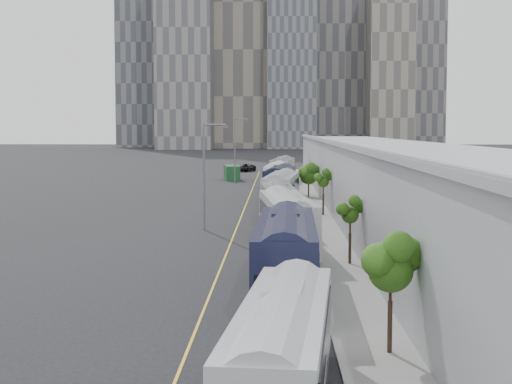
{
  "coord_description": "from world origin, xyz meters",
  "views": [
    {
      "loc": [
        1.81,
        -16.93,
        8.28
      ],
      "look_at": [
        0.11,
        48.28,
        3.0
      ],
      "focal_mm": 55.0,
      "sensor_mm": 36.0,
      "label": 1
    }
  ],
  "objects_px": {
    "bus_1": "(286,263)",
    "bus_2": "(287,227)",
    "bus_7": "(282,172)",
    "street_lamp_near": "(206,169)",
    "street_lamp_far": "(236,146)",
    "bus_6": "(277,178)",
    "bus_4": "(281,195)",
    "suv": "(245,168)",
    "bus_5": "(280,185)",
    "bus_0": "(283,365)",
    "bus_3": "(280,210)",
    "shipping_container": "(232,173)"
  },
  "relations": [
    {
      "from": "bus_1",
      "to": "bus_6",
      "type": "distance_m",
      "value": 67.87
    },
    {
      "from": "bus_0",
      "to": "bus_7",
      "type": "relative_size",
      "value": 0.9
    },
    {
      "from": "bus_0",
      "to": "street_lamp_near",
      "type": "height_order",
      "value": "street_lamp_near"
    },
    {
      "from": "bus_5",
      "to": "suv",
      "type": "relative_size",
      "value": 2.51
    },
    {
      "from": "bus_0",
      "to": "bus_4",
      "type": "distance_m",
      "value": 56.26
    },
    {
      "from": "bus_5",
      "to": "bus_6",
      "type": "distance_m",
      "value": 13.82
    },
    {
      "from": "bus_1",
      "to": "bus_7",
      "type": "distance_m",
      "value": 82.44
    },
    {
      "from": "bus_5",
      "to": "suv",
      "type": "bearing_deg",
      "value": 102.05
    },
    {
      "from": "bus_1",
      "to": "bus_2",
      "type": "xyz_separation_m",
      "value": [
        0.22,
        14.54,
        -0.05
      ]
    },
    {
      "from": "bus_0",
      "to": "bus_1",
      "type": "bearing_deg",
      "value": 94.26
    },
    {
      "from": "bus_2",
      "to": "bus_7",
      "type": "relative_size",
      "value": 1.01
    },
    {
      "from": "bus_0",
      "to": "bus_3",
      "type": "bearing_deg",
      "value": 95.11
    },
    {
      "from": "street_lamp_near",
      "to": "shipping_container",
      "type": "distance_m",
      "value": 62.52
    },
    {
      "from": "bus_4",
      "to": "suv",
      "type": "bearing_deg",
      "value": 100.51
    },
    {
      "from": "bus_2",
      "to": "suv",
      "type": "height_order",
      "value": "bus_2"
    },
    {
      "from": "bus_1",
      "to": "street_lamp_near",
      "type": "bearing_deg",
      "value": 104.93
    },
    {
      "from": "suv",
      "to": "street_lamp_far",
      "type": "bearing_deg",
      "value": -66.49
    },
    {
      "from": "street_lamp_far",
      "to": "bus_6",
      "type": "bearing_deg",
      "value": -64.48
    },
    {
      "from": "suv",
      "to": "street_lamp_near",
      "type": "bearing_deg",
      "value": -66.11
    },
    {
      "from": "bus_4",
      "to": "street_lamp_far",
      "type": "height_order",
      "value": "street_lamp_far"
    },
    {
      "from": "bus_0",
      "to": "street_lamp_near",
      "type": "distance_m",
      "value": 41.96
    },
    {
      "from": "bus_1",
      "to": "street_lamp_far",
      "type": "relative_size",
      "value": 1.42
    },
    {
      "from": "bus_4",
      "to": "bus_7",
      "type": "relative_size",
      "value": 1.01
    },
    {
      "from": "bus_2",
      "to": "street_lamp_near",
      "type": "bearing_deg",
      "value": 114.74
    },
    {
      "from": "street_lamp_near",
      "to": "street_lamp_far",
      "type": "xyz_separation_m",
      "value": [
        -0.42,
        55.21,
        0.62
      ]
    },
    {
      "from": "bus_7",
      "to": "shipping_container",
      "type": "distance_m",
      "value": 9.82
    },
    {
      "from": "bus_0",
      "to": "street_lamp_far",
      "type": "relative_size",
      "value": 1.24
    },
    {
      "from": "bus_4",
      "to": "bus_1",
      "type": "bearing_deg",
      "value": -84.68
    },
    {
      "from": "bus_0",
      "to": "bus_2",
      "type": "height_order",
      "value": "bus_2"
    },
    {
      "from": "bus_1",
      "to": "bus_2",
      "type": "distance_m",
      "value": 14.54
    },
    {
      "from": "bus_3",
      "to": "street_lamp_far",
      "type": "height_order",
      "value": "street_lamp_far"
    },
    {
      "from": "bus_2",
      "to": "bus_1",
      "type": "bearing_deg",
      "value": -96.31
    },
    {
      "from": "bus_2",
      "to": "street_lamp_far",
      "type": "xyz_separation_m",
      "value": [
        -6.83,
        66.23,
        3.98
      ]
    },
    {
      "from": "bus_4",
      "to": "bus_0",
      "type": "bearing_deg",
      "value": -84.95
    },
    {
      "from": "bus_3",
      "to": "street_lamp_near",
      "type": "relative_size",
      "value": 1.48
    },
    {
      "from": "bus_1",
      "to": "bus_2",
      "type": "relative_size",
      "value": 1.02
    },
    {
      "from": "bus_3",
      "to": "street_lamp_near",
      "type": "distance_m",
      "value": 6.97
    },
    {
      "from": "bus_4",
      "to": "bus_5",
      "type": "height_order",
      "value": "bus_4"
    },
    {
      "from": "bus_7",
      "to": "street_lamp_near",
      "type": "bearing_deg",
      "value": -90.96
    },
    {
      "from": "shipping_container",
      "to": "suv",
      "type": "distance_m",
      "value": 24.98
    },
    {
      "from": "bus_0",
      "to": "bus_2",
      "type": "bearing_deg",
      "value": 94.31
    },
    {
      "from": "bus_2",
      "to": "bus_5",
      "type": "distance_m",
      "value": 39.51
    },
    {
      "from": "bus_6",
      "to": "bus_7",
      "type": "bearing_deg",
      "value": 90.56
    },
    {
      "from": "bus_3",
      "to": "suv",
      "type": "bearing_deg",
      "value": 90.24
    },
    {
      "from": "bus_2",
      "to": "bus_7",
      "type": "xyz_separation_m",
      "value": [
        0.21,
        67.9,
        -0.01
      ]
    },
    {
      "from": "bus_2",
      "to": "bus_7",
      "type": "bearing_deg",
      "value": 84.39
    },
    {
      "from": "bus_3",
      "to": "bus_6",
      "type": "relative_size",
      "value": 1.01
    },
    {
      "from": "bus_7",
      "to": "suv",
      "type": "height_order",
      "value": "bus_7"
    },
    {
      "from": "bus_1",
      "to": "bus_3",
      "type": "xyz_separation_m",
      "value": [
        -0.18,
        26.26,
        -0.16
      ]
    },
    {
      "from": "bus_6",
      "to": "street_lamp_far",
      "type": "height_order",
      "value": "street_lamp_far"
    }
  ]
}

